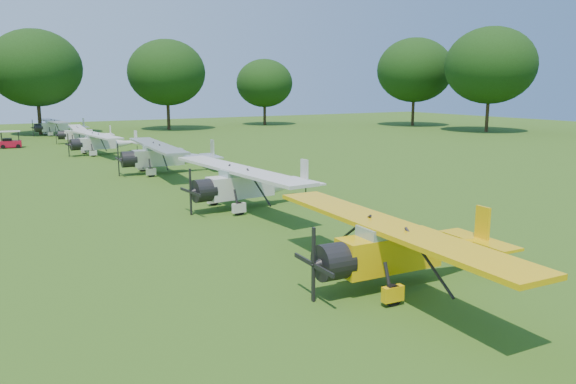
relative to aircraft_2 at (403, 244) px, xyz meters
name	(u,v)px	position (x,y,z in m)	size (l,w,h in m)	color
ground	(277,235)	(-0.57, 6.97, -1.28)	(160.00, 160.00, 0.00)	#224812
tree_belt	(348,39)	(3.01, 7.13, 6.75)	(137.36, 130.27, 14.52)	#2E2112
aircraft_2	(403,244)	(0.00, 0.00, 0.00)	(6.98, 11.12, 2.19)	#E1B009
aircraft_3	(250,182)	(0.95, 12.48, 0.03)	(7.14, 11.38, 2.24)	silver
aircraft_4	(166,154)	(0.89, 25.52, 0.03)	(7.17, 11.42, 2.25)	silver
aircraft_5	(102,141)	(-0.55, 38.87, -0.09)	(6.50, 10.34, 2.03)	silver
aircraft_6	(83,133)	(-0.10, 50.14, -0.20)	(5.91, 9.40, 1.85)	silver
aircraft_7	(58,126)	(-0.89, 61.60, -0.10)	(6.47, 10.30, 2.02)	silver
golf_cart	(10,142)	(-7.28, 48.77, -0.72)	(2.08, 1.42, 1.66)	#AC0C25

